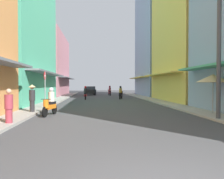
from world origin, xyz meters
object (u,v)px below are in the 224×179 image
(motorbike_black, at_px, (121,93))
(vendor_umbrella, at_px, (213,78))
(motorbike_orange, at_px, (50,103))
(utility_pole, at_px, (219,49))
(motorbike_red, at_px, (85,94))
(pedestrian_far, at_px, (32,97))
(pedestrian_midway, at_px, (9,107))
(street_sign_no_entry, at_px, (45,85))
(parked_car, at_px, (90,91))
(motorbike_maroon, at_px, (110,91))

(motorbike_black, bearing_deg, vendor_umbrella, -75.99)
(motorbike_orange, bearing_deg, vendor_umbrella, -4.08)
(motorbike_black, xyz_separation_m, utility_pole, (2.74, -15.80, 2.73))
(motorbike_red, relative_size, pedestrian_far, 1.04)
(pedestrian_midway, bearing_deg, vendor_umbrella, 12.49)
(motorbike_black, distance_m, motorbike_orange, 14.49)
(vendor_umbrella, bearing_deg, motorbike_red, 119.51)
(motorbike_red, bearing_deg, street_sign_no_entry, -103.90)
(motorbike_orange, relative_size, motorbike_red, 0.98)
(parked_car, xyz_separation_m, utility_pole, (6.61, -26.72, 2.70))
(parked_car, bearing_deg, motorbike_maroon, -42.08)
(motorbike_red, height_order, vendor_umbrella, vendor_umbrella)
(utility_pole, bearing_deg, pedestrian_midway, -177.19)
(utility_pole, bearing_deg, street_sign_no_entry, 149.07)
(motorbike_black, relative_size, motorbike_red, 0.97)
(parked_car, xyz_separation_m, vendor_umbrella, (7.36, -24.92, 1.35))
(utility_pole, bearing_deg, pedestrian_far, 160.75)
(motorbike_red, relative_size, parked_car, 0.43)
(motorbike_maroon, height_order, utility_pole, utility_pole)
(pedestrian_far, bearing_deg, street_sign_no_entry, 83.33)
(motorbike_orange, distance_m, vendor_umbrella, 9.24)
(motorbike_maroon, height_order, motorbike_red, same)
(pedestrian_midway, height_order, vendor_umbrella, vendor_umbrella)
(motorbike_red, bearing_deg, pedestrian_midway, -99.23)
(motorbike_red, distance_m, street_sign_no_entry, 10.10)
(pedestrian_midway, relative_size, pedestrian_far, 0.90)
(pedestrian_far, bearing_deg, pedestrian_midway, -88.39)
(utility_pole, bearing_deg, vendor_umbrella, 67.27)
(motorbike_black, xyz_separation_m, pedestrian_midway, (-6.74, -16.27, 0.07))
(motorbike_maroon, relative_size, utility_pole, 0.27)
(motorbike_red, xyz_separation_m, vendor_umbrella, (7.67, -13.54, 1.39))
(vendor_umbrella, xyz_separation_m, street_sign_no_entry, (-10.08, 3.78, -0.37))
(pedestrian_midway, xyz_separation_m, street_sign_no_entry, (0.15, 6.05, 0.94))
(motorbike_red, bearing_deg, parked_car, 88.47)
(motorbike_black, bearing_deg, pedestrian_far, -118.79)
(motorbike_black, height_order, motorbike_orange, same)
(motorbike_red, xyz_separation_m, street_sign_no_entry, (-2.41, -9.76, 1.01))
(motorbike_maroon, bearing_deg, vendor_umbrella, -79.12)
(vendor_umbrella, distance_m, street_sign_no_entry, 10.77)
(motorbike_maroon, distance_m, vendor_umbrella, 22.55)
(pedestrian_far, xyz_separation_m, street_sign_no_entry, (0.26, 2.24, 0.74))
(motorbike_red, bearing_deg, motorbike_maroon, 68.25)
(parked_car, bearing_deg, motorbike_orange, -94.13)
(street_sign_no_entry, bearing_deg, vendor_umbrella, -20.58)
(pedestrian_midway, bearing_deg, motorbike_maroon, 76.20)
(parked_car, bearing_deg, utility_pole, -76.11)
(street_sign_no_entry, bearing_deg, parked_car, 82.67)
(motorbike_maroon, height_order, pedestrian_far, pedestrian_far)
(vendor_umbrella, bearing_deg, street_sign_no_entry, 159.42)
(motorbike_black, height_order, street_sign_no_entry, street_sign_no_entry)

